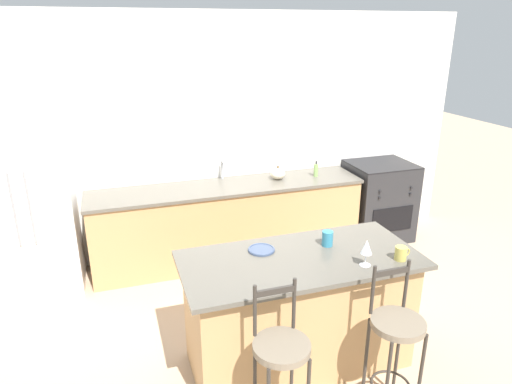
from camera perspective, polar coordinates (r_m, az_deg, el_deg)
ground_plane at (r=5.06m, az=-2.30°, el=-9.98°), size 18.00×18.00×0.00m
wall_back at (r=5.20m, az=-4.63°, el=6.81°), size 6.00×0.07×2.70m
back_counter at (r=5.19m, az=-3.51°, el=-3.71°), size 3.02×0.68×0.89m
sink_faucet at (r=5.17m, az=-4.21°, el=3.05°), size 0.02×0.13×0.22m
kitchen_island at (r=3.65m, az=5.37°, el=-14.52°), size 1.78×0.82×0.92m
refrigerator at (r=4.92m, az=-26.51°, el=-1.45°), size 0.82×0.70×1.82m
oven_range at (r=5.90m, az=15.00°, el=-1.04°), size 0.76×0.68×0.97m
bar_stool_near at (r=2.97m, az=3.11°, el=-20.52°), size 0.35×0.35×1.09m
bar_stool_far at (r=3.28m, az=17.01°, el=-17.10°), size 0.35×0.35×1.09m
dinner_plate at (r=3.49m, az=0.68°, el=-7.20°), size 0.21×0.21×0.02m
wine_glass at (r=3.32m, az=13.65°, el=-6.75°), size 0.08×0.08×0.20m
coffee_mug at (r=3.51m, az=17.67°, el=-7.31°), size 0.12×0.09×0.10m
tumbler_cup at (r=3.59m, az=8.92°, el=-5.76°), size 0.09×0.09×0.12m
pumpkin_decoration at (r=5.19m, az=2.75°, el=2.32°), size 0.17×0.17×0.16m
soap_bottle at (r=5.32m, az=7.50°, el=2.74°), size 0.05×0.05×0.18m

